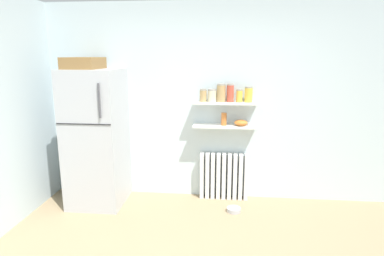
{
  "coord_description": "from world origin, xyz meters",
  "views": [
    {
      "loc": [
        0.18,
        -2.36,
        1.94
      ],
      "look_at": [
        -0.22,
        1.6,
        1.05
      ],
      "focal_mm": 31.05,
      "sensor_mm": 36.0,
      "label": 1
    }
  ],
  "objects_px": {
    "shelf_bowl": "(241,123)",
    "storage_jar_1": "(212,96)",
    "refrigerator": "(96,136)",
    "storage_jar_0": "(203,95)",
    "radiator": "(224,176)",
    "vase": "(224,119)",
    "storage_jar_4": "(239,96)",
    "pet_food_bowl": "(234,210)",
    "storage_jar_5": "(249,94)",
    "storage_jar_3": "(230,93)",
    "storage_jar_2": "(221,93)"
  },
  "relations": [
    {
      "from": "storage_jar_5",
      "to": "vase",
      "type": "bearing_deg",
      "value": 180.0
    },
    {
      "from": "storage_jar_4",
      "to": "storage_jar_5",
      "type": "distance_m",
      "value": 0.12
    },
    {
      "from": "storage_jar_1",
      "to": "pet_food_bowl",
      "type": "distance_m",
      "value": 1.47
    },
    {
      "from": "storage_jar_0",
      "to": "storage_jar_4",
      "type": "relative_size",
      "value": 0.99
    },
    {
      "from": "refrigerator",
      "to": "storage_jar_5",
      "type": "bearing_deg",
      "value": 7.21
    },
    {
      "from": "shelf_bowl",
      "to": "vase",
      "type": "bearing_deg",
      "value": 180.0
    },
    {
      "from": "storage_jar_2",
      "to": "pet_food_bowl",
      "type": "height_order",
      "value": "storage_jar_2"
    },
    {
      "from": "storage_jar_0",
      "to": "pet_food_bowl",
      "type": "distance_m",
      "value": 1.5
    },
    {
      "from": "storage_jar_2",
      "to": "storage_jar_5",
      "type": "xyz_separation_m",
      "value": [
        0.35,
        0.0,
        -0.02
      ]
    },
    {
      "from": "storage_jar_3",
      "to": "storage_jar_1",
      "type": "bearing_deg",
      "value": 180.0
    },
    {
      "from": "radiator",
      "to": "storage_jar_1",
      "type": "xyz_separation_m",
      "value": [
        -0.17,
        -0.03,
        1.1
      ]
    },
    {
      "from": "storage_jar_2",
      "to": "storage_jar_3",
      "type": "distance_m",
      "value": 0.12
    },
    {
      "from": "storage_jar_4",
      "to": "storage_jar_2",
      "type": "bearing_deg",
      "value": -180.0
    },
    {
      "from": "pet_food_bowl",
      "to": "vase",
      "type": "bearing_deg",
      "value": 112.01
    },
    {
      "from": "storage_jar_2",
      "to": "storage_jar_5",
      "type": "bearing_deg",
      "value": 0.0
    },
    {
      "from": "storage_jar_1",
      "to": "storage_jar_4",
      "type": "bearing_deg",
      "value": 0.0
    },
    {
      "from": "pet_food_bowl",
      "to": "storage_jar_1",
      "type": "bearing_deg",
      "value": 129.82
    },
    {
      "from": "storage_jar_0",
      "to": "shelf_bowl",
      "type": "relative_size",
      "value": 0.97
    },
    {
      "from": "refrigerator",
      "to": "storage_jar_0",
      "type": "distance_m",
      "value": 1.48
    },
    {
      "from": "shelf_bowl",
      "to": "pet_food_bowl",
      "type": "distance_m",
      "value": 1.11
    },
    {
      "from": "storage_jar_2",
      "to": "storage_jar_3",
      "type": "relative_size",
      "value": 0.99
    },
    {
      "from": "shelf_bowl",
      "to": "refrigerator",
      "type": "bearing_deg",
      "value": -172.47
    },
    {
      "from": "storage_jar_4",
      "to": "radiator",
      "type": "bearing_deg",
      "value": 170.19
    },
    {
      "from": "storage_jar_0",
      "to": "pet_food_bowl",
      "type": "height_order",
      "value": "storage_jar_0"
    },
    {
      "from": "storage_jar_1",
      "to": "shelf_bowl",
      "type": "relative_size",
      "value": 0.96
    },
    {
      "from": "storage_jar_5",
      "to": "shelf_bowl",
      "type": "distance_m",
      "value": 0.38
    },
    {
      "from": "radiator",
      "to": "vase",
      "type": "xyz_separation_m",
      "value": [
        -0.02,
        -0.03,
        0.8
      ]
    },
    {
      "from": "storage_jar_5",
      "to": "shelf_bowl",
      "type": "xyz_separation_m",
      "value": [
        -0.08,
        0.0,
        -0.37
      ]
    },
    {
      "from": "storage_jar_2",
      "to": "vase",
      "type": "distance_m",
      "value": 0.34
    },
    {
      "from": "storage_jar_1",
      "to": "storage_jar_5",
      "type": "height_order",
      "value": "storage_jar_5"
    },
    {
      "from": "storage_jar_1",
      "to": "vase",
      "type": "bearing_deg",
      "value": -0.0
    },
    {
      "from": "storage_jar_4",
      "to": "storage_jar_3",
      "type": "bearing_deg",
      "value": -180.0
    },
    {
      "from": "refrigerator",
      "to": "storage_jar_0",
      "type": "xyz_separation_m",
      "value": [
        1.36,
        0.25,
        0.51
      ]
    },
    {
      "from": "radiator",
      "to": "storage_jar_1",
      "type": "distance_m",
      "value": 1.12
    },
    {
      "from": "storage_jar_2",
      "to": "vase",
      "type": "xyz_separation_m",
      "value": [
        0.04,
        0.0,
        -0.34
      ]
    },
    {
      "from": "radiator",
      "to": "storage_jar_2",
      "type": "distance_m",
      "value": 1.14
    },
    {
      "from": "radiator",
      "to": "vase",
      "type": "bearing_deg",
      "value": -117.93
    },
    {
      "from": "radiator",
      "to": "storage_jar_4",
      "type": "distance_m",
      "value": 1.12
    },
    {
      "from": "radiator",
      "to": "storage_jar_0",
      "type": "height_order",
      "value": "storage_jar_0"
    },
    {
      "from": "storage_jar_0",
      "to": "storage_jar_2",
      "type": "distance_m",
      "value": 0.23
    },
    {
      "from": "storage_jar_4",
      "to": "vase",
      "type": "distance_m",
      "value": 0.36
    },
    {
      "from": "storage_jar_3",
      "to": "storage_jar_2",
      "type": "bearing_deg",
      "value": 180.0
    },
    {
      "from": "radiator",
      "to": "pet_food_bowl",
      "type": "xyz_separation_m",
      "value": [
        0.13,
        -0.4,
        -0.29
      ]
    },
    {
      "from": "radiator",
      "to": "vase",
      "type": "height_order",
      "value": "vase"
    },
    {
      "from": "refrigerator",
      "to": "vase",
      "type": "relative_size",
      "value": 11.7
    },
    {
      "from": "radiator",
      "to": "shelf_bowl",
      "type": "height_order",
      "value": "shelf_bowl"
    },
    {
      "from": "refrigerator",
      "to": "storage_jar_1",
      "type": "xyz_separation_m",
      "value": [
        1.48,
        0.25,
        0.51
      ]
    },
    {
      "from": "storage_jar_0",
      "to": "storage_jar_2",
      "type": "bearing_deg",
      "value": -0.0
    },
    {
      "from": "shelf_bowl",
      "to": "storage_jar_0",
      "type": "bearing_deg",
      "value": 180.0
    },
    {
      "from": "shelf_bowl",
      "to": "storage_jar_1",
      "type": "bearing_deg",
      "value": 180.0
    }
  ]
}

